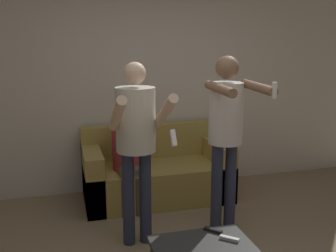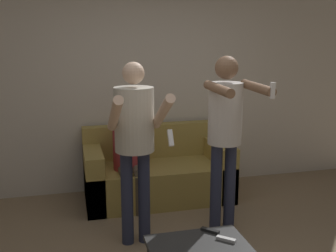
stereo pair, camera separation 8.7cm
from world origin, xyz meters
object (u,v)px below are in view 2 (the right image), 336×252
person_standing_left (135,132)px  remote_near (226,239)px  person_standing_right (226,125)px  remote_far (210,231)px  person_seated (129,153)px  couch (157,174)px

person_standing_left → remote_near: (0.55, -0.82, -0.67)m
person_standing_right → remote_far: (-0.38, -0.66, -0.70)m
person_standing_left → remote_near: bearing=-56.1°
person_seated → remote_far: (0.42, -1.51, -0.24)m
couch → person_seated: size_ratio=1.49×
remote_far → person_standing_left: bearing=126.1°
couch → person_standing_left: (-0.43, -1.02, 0.77)m
person_standing_left → person_standing_right: size_ratio=0.97×
remote_far → remote_near: bearing=-66.5°
person_standing_right → remote_near: 1.12m
couch → person_seated: person_seated is taller
couch → remote_far: bearing=-88.2°
person_seated → remote_near: 1.76m
person_seated → person_standing_left: bearing=-94.2°
person_standing_left → remote_near: 1.19m
person_seated → person_standing_right: bearing=-47.3°
person_standing_left → person_seated: bearing=85.8°
couch → person_standing_right: bearing=-67.3°
person_seated → remote_near: bearing=-73.9°
remote_near → person_standing_right: bearing=69.4°
person_standing_right → remote_near: bearing=-110.6°
person_standing_right → remote_near: size_ratio=12.73×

